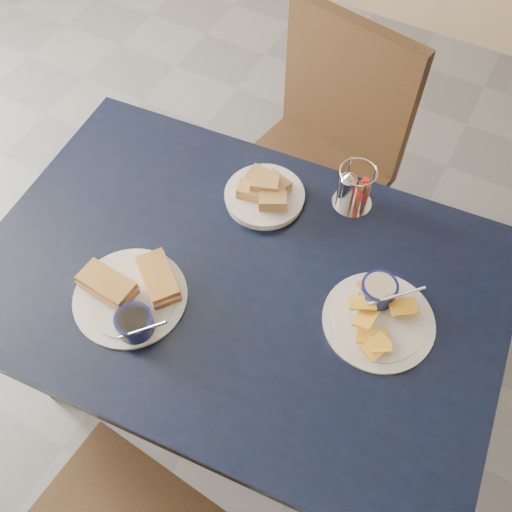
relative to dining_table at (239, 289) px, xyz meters
The scene contains 7 objects.
ground 0.72m from the dining_table, 107.32° to the right, with size 6.00×6.00×0.00m, color #535358.
dining_table is the anchor object (origin of this frame).
chair_far 0.69m from the dining_table, 96.37° to the left, with size 0.55×0.54×1.00m.
sandwich_plate 0.28m from the dining_table, 137.96° to the right, with size 0.31×0.28×0.12m.
plantain_plate 0.37m from the dining_table, 11.78° to the left, with size 0.27×0.27×0.12m.
bread_basket 0.28m from the dining_table, 103.26° to the left, with size 0.22×0.22×0.08m.
condiment_caddy 0.41m from the dining_table, 67.04° to the left, with size 0.11×0.11×0.14m.
Camera 1 is at (0.45, -0.45, 2.00)m, focal length 40.00 mm.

